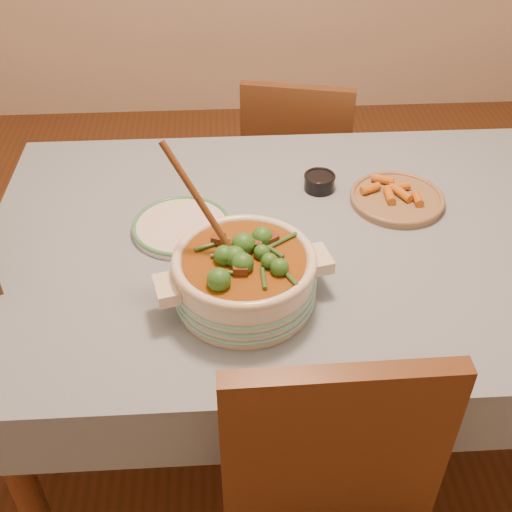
{
  "coord_description": "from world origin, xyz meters",
  "views": [
    {
      "loc": [
        -0.22,
        -1.31,
        1.78
      ],
      "look_at": [
        -0.15,
        -0.21,
        0.87
      ],
      "focal_mm": 45.0,
      "sensor_mm": 36.0,
      "label": 1
    }
  ],
  "objects_px": {
    "dining_table": "(307,263)",
    "white_plate": "(182,226)",
    "condiment_bowl": "(319,181)",
    "fried_plate": "(397,197)",
    "stew_casserole": "(244,273)",
    "chair_far": "(297,165)"
  },
  "relations": [
    {
      "from": "stew_casserole",
      "to": "chair_far",
      "type": "bearing_deg",
      "value": 76.59
    },
    {
      "from": "condiment_bowl",
      "to": "fried_plate",
      "type": "distance_m",
      "value": 0.22
    },
    {
      "from": "dining_table",
      "to": "stew_casserole",
      "type": "relative_size",
      "value": 4.09
    },
    {
      "from": "dining_table",
      "to": "condiment_bowl",
      "type": "relative_size",
      "value": 17.12
    },
    {
      "from": "fried_plate",
      "to": "chair_far",
      "type": "xyz_separation_m",
      "value": [
        -0.19,
        0.67,
        -0.29
      ]
    },
    {
      "from": "stew_casserole",
      "to": "fried_plate",
      "type": "relative_size",
      "value": 1.48
    },
    {
      "from": "dining_table",
      "to": "white_plate",
      "type": "height_order",
      "value": "white_plate"
    },
    {
      "from": "stew_casserole",
      "to": "condiment_bowl",
      "type": "bearing_deg",
      "value": 62.51
    },
    {
      "from": "fried_plate",
      "to": "white_plate",
      "type": "bearing_deg",
      "value": -171.21
    },
    {
      "from": "fried_plate",
      "to": "chair_far",
      "type": "bearing_deg",
      "value": 106.22
    },
    {
      "from": "condiment_bowl",
      "to": "dining_table",
      "type": "bearing_deg",
      "value": -104.62
    },
    {
      "from": "chair_far",
      "to": "white_plate",
      "type": "bearing_deg",
      "value": 75.08
    },
    {
      "from": "fried_plate",
      "to": "stew_casserole",
      "type": "bearing_deg",
      "value": -140.0
    },
    {
      "from": "dining_table",
      "to": "chair_far",
      "type": "distance_m",
      "value": 0.83
    },
    {
      "from": "white_plate",
      "to": "condiment_bowl",
      "type": "bearing_deg",
      "value": 23.95
    },
    {
      "from": "white_plate",
      "to": "condiment_bowl",
      "type": "xyz_separation_m",
      "value": [
        0.39,
        0.17,
        0.01
      ]
    },
    {
      "from": "white_plate",
      "to": "stew_casserole",
      "type": "bearing_deg",
      "value": -61.18
    },
    {
      "from": "dining_table",
      "to": "white_plate",
      "type": "relative_size",
      "value": 5.77
    },
    {
      "from": "stew_casserole",
      "to": "white_plate",
      "type": "bearing_deg",
      "value": 118.82
    },
    {
      "from": "dining_table",
      "to": "stew_casserole",
      "type": "distance_m",
      "value": 0.34
    },
    {
      "from": "condiment_bowl",
      "to": "fried_plate",
      "type": "relative_size",
      "value": 0.35
    },
    {
      "from": "dining_table",
      "to": "condiment_bowl",
      "type": "bearing_deg",
      "value": 75.38
    }
  ]
}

